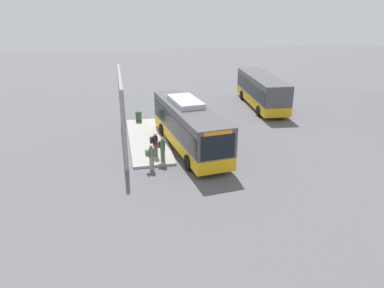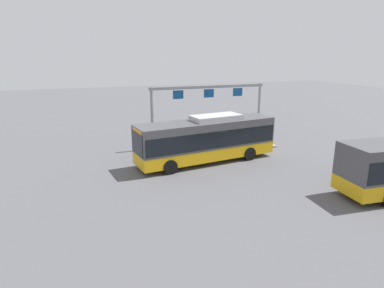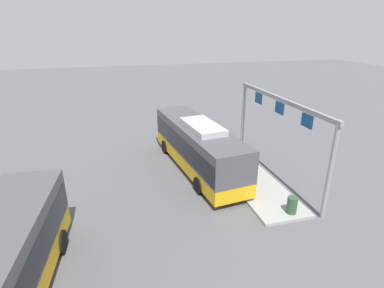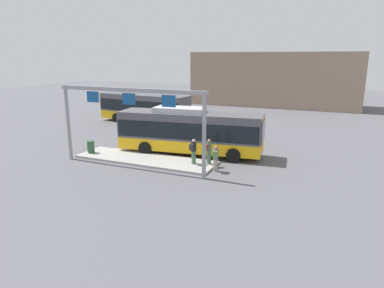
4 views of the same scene
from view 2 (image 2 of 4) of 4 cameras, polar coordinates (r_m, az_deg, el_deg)
The scene contains 8 objects.
ground_plane at distance 24.84m, azimuth 2.45°, elevation -3.03°, with size 120.00×120.00×0.00m, color #56565B.
platform_curb at distance 28.10m, azimuth 4.29°, elevation -0.69°, with size 10.00×2.80×0.16m, color #9E9E99.
bus_main at distance 24.33m, azimuth 2.51°, elevation 1.03°, with size 10.77×3.78×3.46m.
person_boarding at distance 26.43m, azimuth -6.36°, elevation 0.05°, with size 0.39×0.56×1.67m.
person_waiting_near at distance 25.83m, azimuth -4.25°, elevation 0.10°, with size 0.50×0.60×1.67m.
person_waiting_mid at distance 26.42m, azimuth -2.54°, elevation 0.48°, with size 0.40×0.57×1.67m.
platform_sign_gantry at distance 28.90m, azimuth 2.90°, elevation 7.35°, with size 10.50×0.24×5.20m.
trash_bin at distance 30.31m, azimuth 11.66°, elevation 1.26°, with size 0.52×0.52×0.90m, color #2D5133.
Camera 2 is at (9.21, 21.70, 7.82)m, focal length 31.01 mm.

